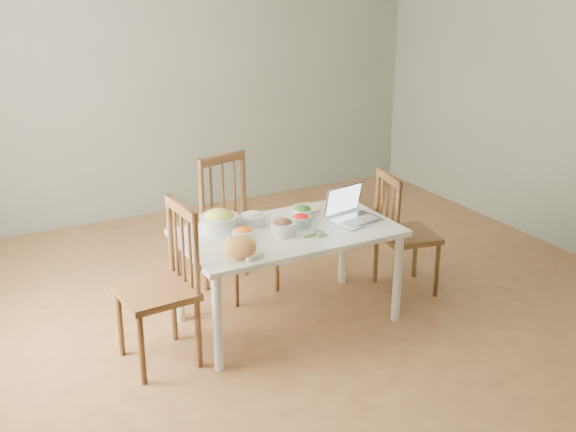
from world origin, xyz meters
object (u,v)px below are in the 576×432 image
chair_far (240,227)px  chair_left (156,288)px  bread_boule (240,247)px  bowl_squash (219,221)px  laptop (357,206)px  chair_right (408,232)px  dining_table (288,276)px

chair_far → chair_left: (-0.87, -0.67, -0.01)m
chair_left → bread_boule: chair_left is taller
bread_boule → bowl_squash: (0.05, 0.45, 0.01)m
bread_boule → laptop: bearing=10.6°
chair_right → laptop: size_ratio=2.84×
chair_far → laptop: 0.93m
chair_far → bowl_squash: bearing=-143.9°
chair_far → chair_right: size_ratio=1.10×
chair_left → bread_boule: bearing=66.7°
chair_far → chair_left: chair_far is taller
chair_left → laptop: 1.48m
chair_left → dining_table: bearing=91.1°
chair_far → chair_left: 1.10m
dining_table → bowl_squash: bearing=154.9°
chair_right → bread_boule: bearing=111.8°
bread_boule → dining_table: bearing=28.9°
dining_table → bowl_squash: (-0.41, 0.19, 0.42)m
dining_table → chair_right: bearing=1.0°
bowl_squash → chair_left: bearing=-152.9°
chair_left → laptop: chair_left is taller
chair_right → laptop: (-0.53, -0.10, 0.33)m
chair_right → bowl_squash: 1.48m
dining_table → bread_boule: bread_boule is taller
chair_far → chair_right: bearing=-41.6°
bread_boule → bowl_squash: bearing=83.4°
chair_left → bowl_squash: chair_left is taller
bowl_squash → laptop: bearing=-16.6°
dining_table → bread_boule: size_ratio=7.21×
chair_far → bowl_squash: 0.56m
chair_far → bowl_squash: (-0.32, -0.39, 0.24)m
chair_left → chair_right: bearing=89.1°
bowl_squash → chair_right: bearing=-7.0°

